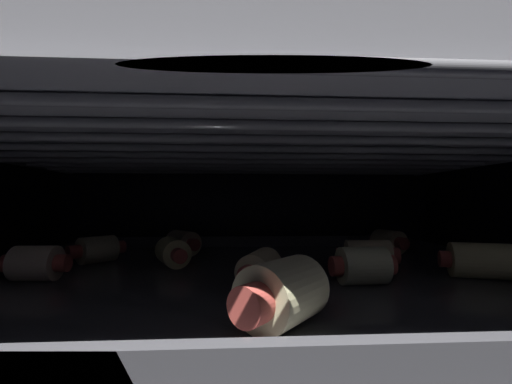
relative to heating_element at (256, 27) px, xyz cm
name	(u,v)px	position (x,y,z in cm)	size (l,w,h in cm)	color
oven_wall_back	(248,193)	(0.00, 20.74, -13.57)	(54.97, 1.20, 32.07)	black
heating_element	(256,27)	(0.00, 0.00, 0.00)	(42.06, 16.19, 1.42)	#F25919
oven_rack_lower	(257,290)	(0.00, 0.00, -22.18)	(50.19, 39.48, 0.73)	slate
baking_tray_lower	(257,278)	(0.00, 0.00, -21.18)	(41.37, 34.43, 2.42)	#4C4C51
pig_in_blanket_lower_0	(480,261)	(17.20, -2.86, -19.41)	(5.75, 4.00, 2.74)	beige
pig_in_blanket_lower_1	(282,293)	(0.51, -11.77, -19.21)	(5.19, 5.65, 3.16)	beige
pig_in_blanket_lower_2	(183,243)	(-7.70, 10.45, -19.46)	(4.36, 5.17, 2.66)	beige
pig_in_blanket_lower_3	(257,268)	(-0.21, -3.78, -19.58)	(3.63, 5.43, 2.42)	beige
pig_in_blanket_lower_4	(368,256)	(9.46, 0.05, -19.44)	(5.53, 3.22, 2.69)	beige
pig_in_blanket_lower_5	(363,266)	(7.39, -4.15, -19.45)	(4.75, 2.90, 2.68)	beige
pig_in_blanket_lower_6	(97,249)	(-15.25, 5.75, -19.50)	(4.61, 4.93, 2.58)	beige
pig_in_blanket_lower_7	(173,252)	(-7.58, 3.67, -19.51)	(3.87, 5.87, 2.56)	beige
pig_in_blanket_lower_8	(389,241)	(16.14, 10.35, -19.47)	(3.41, 5.40, 2.64)	beige
pig_in_blanket_lower_9	(36,263)	(-16.70, -1.64, -19.47)	(4.83, 2.73, 2.63)	beige
oven_rack_upper	(257,153)	(0.00, 0.00, -10.72)	(50.03, 39.48, 0.57)	slate
baking_tray_upper	(257,140)	(0.00, 0.00, -9.66)	(41.37, 34.43, 3.05)	gray
pig_in_blanket_upper_1	(251,144)	(0.09, 12.19, -7.83)	(5.80, 2.91, 2.82)	beige
pig_in_blanket_upper_2	(276,97)	(0.90, -6.20, -8.01)	(4.62, 4.88, 2.47)	beige
pig_in_blanket_upper_3	(375,145)	(15.12, 11.38, -8.00)	(3.02, 4.99, 2.50)	beige
pig_in_blanket_upper_4	(75,119)	(-15.74, 1.91, -7.60)	(5.17, 4.73, 3.28)	beige
pig_in_blanket_upper_5	(421,135)	(17.43, 5.40, -7.97)	(4.31, 6.02, 2.55)	beige
pig_in_blanket_upper_6	(465,95)	(13.12, -7.22, -7.98)	(2.91, 5.34, 2.53)	beige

